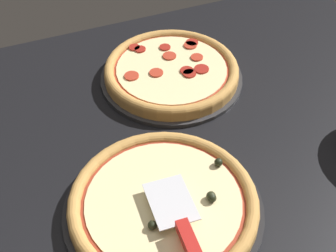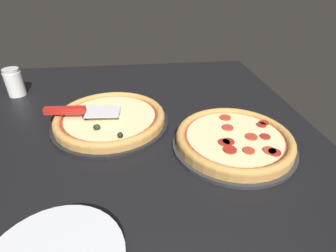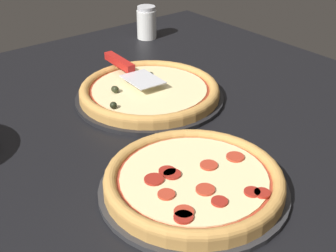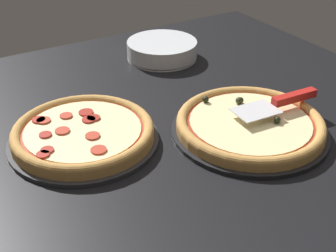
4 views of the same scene
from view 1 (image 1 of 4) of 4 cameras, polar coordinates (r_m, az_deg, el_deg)
name	(u,v)px [view 1 (image 1 of 4)]	position (r cm, az deg, el deg)	size (l,w,h in cm)	color
ground_plane	(193,186)	(94.43, 3.03, -7.29)	(136.43, 120.39, 3.60)	black
pizza_pan_front	(163,209)	(88.09, -0.56, -10.11)	(37.26, 37.26, 1.00)	black
pizza_front	(164,203)	(86.50, -0.55, -9.36)	(35.03, 35.03, 3.92)	#C68E47
pizza_pan_back	(171,78)	(115.13, 0.42, 5.93)	(34.62, 34.62, 1.00)	#2D2D30
pizza_back	(172,70)	(113.82, 0.43, 6.79)	(32.54, 32.54, 3.30)	#C68E47
serving_spatula	(188,239)	(78.49, 2.44, -13.66)	(8.13, 23.24, 2.00)	silver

